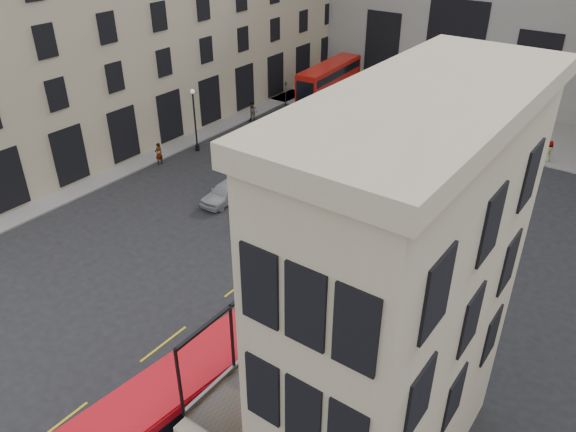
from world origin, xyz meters
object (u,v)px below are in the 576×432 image
Objects in this scene: bus_far at (329,81)px; car_b at (419,145)px; pedestrian_b at (409,101)px; traffic_light_far at (286,96)px; cafe_chair_d at (387,295)px; car_c at (305,116)px; cafe_chair_c at (332,339)px; car_a at (225,192)px; cafe_table_near at (254,372)px; street_lamp_b at (402,98)px; cafe_chair_b at (333,354)px; street_lamp_a at (195,124)px; cafe_chair_a at (291,402)px; traffic_light_near at (316,209)px; cyclist at (251,205)px; pedestrian_e at (159,154)px; pedestrian_d at (548,151)px; cafe_table_far at (339,288)px; pedestrian_a at (253,112)px; bicycle at (308,244)px; bus_near at (194,399)px; cafe_table_mid at (298,316)px.

bus_far is 2.18× the size of car_b.
traffic_light_far is at bearing -173.25° from pedestrian_b.
car_c is at bearing 130.49° from cafe_chair_d.
cafe_chair_c is at bearing -74.93° from car_b.
car_a is 5.47× the size of cafe_table_near.
cafe_chair_b is (13.57, -34.05, 2.45)m from street_lamp_b.
cafe_chair_a reaches higher than street_lamp_a.
traffic_light_near reaches higher than cyclist.
car_a is 8.51m from pedestrian_e.
car_c is 11.28m from pedestrian_b.
cafe_table_far is (-1.70, -29.90, 4.18)m from pedestrian_d.
street_lamp_a is at bearing -106.51° from pedestrian_a.
bicycle is 0.92× the size of pedestrian_b.
traffic_light_near is at bearing 115.62° from cafe_table_near.
car_a is 19.33m from cafe_chair_d.
traffic_light_far is at bearing 179.38° from car_b.
street_lamp_a is at bearing -160.66° from pedestrian_b.
pedestrian_b is (2.27, 25.02, 0.17)m from car_a.
bus_near is 5.63× the size of pedestrian_e.
cafe_table_far is 0.86× the size of cafe_chair_c.
street_lamp_b is at bearing 109.10° from cafe_table_mid.
bus_far is 8.32m from pedestrian_b.
street_lamp_b is 1.26× the size of car_a.
traffic_light_near is 8.38m from car_a.
bicycle is (8.27, -1.76, -0.29)m from car_a.
cafe_chair_a reaches higher than bus_far.
pedestrian_b is at bearing 110.70° from cafe_chair_c.
traffic_light_far is 37.19m from cafe_table_near.
street_lamp_a reaches higher than bus_near.
pedestrian_b is 15.26m from pedestrian_d.
cafe_chair_b is at bearing -19.87° from cafe_table_mid.
pedestrian_e is (-4.52, -14.08, 0.12)m from car_c.
pedestrian_e is 29.22m from cafe_table_near.
street_lamp_b is 6.91× the size of cafe_table_near.
car_a is 25.12m from pedestrian_b.
pedestrian_e is at bearing 169.07° from car_a.
street_lamp_a reaches higher than cyclist.
cafe_chair_b is at bearing 131.77° from car_c.
pedestrian_d is 32.68m from cafe_chair_c.
bus_near reaches higher than bicycle.
pedestrian_b is at bearing 103.38° from street_lamp_b.
cafe_chair_d is (20.64, -24.18, 4.06)m from car_c.
bicycle is 11.40m from cafe_table_far.
street_lamp_b is 2.76× the size of pedestrian_a.
cafe_table_near is 6.90m from cafe_chair_d.
cafe_table_far is at bearing 134.73° from pedestrian_d.
cafe_chair_b is (16.74, -12.80, 4.12)m from car_a.
street_lamp_a is at bearing 143.70° from cafe_chair_b.
bicycle is 27.45m from pedestrian_b.
car_c is 21.17m from pedestrian_d.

